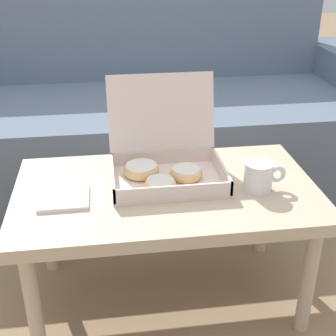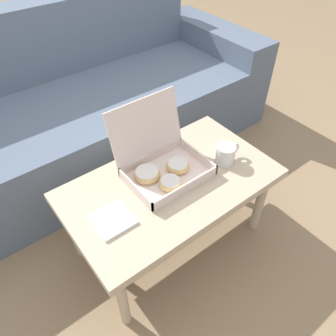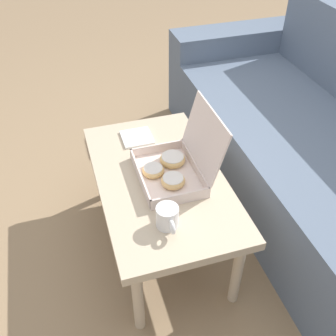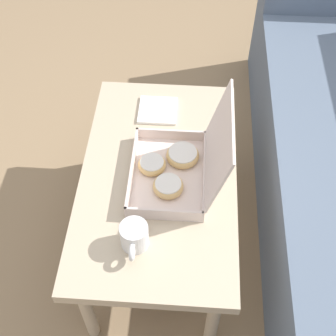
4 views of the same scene
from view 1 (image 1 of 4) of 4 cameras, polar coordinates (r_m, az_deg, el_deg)
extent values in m
plane|color=#937756|center=(1.73, -0.48, -13.86)|extent=(12.00, 12.00, 0.00)
cube|color=slate|center=(2.21, -2.89, 2.51)|extent=(1.91, 0.70, 0.45)
cube|color=slate|center=(2.56, -3.97, 10.95)|extent=(1.91, 0.20, 0.87)
cube|color=#C6B293|center=(1.45, -0.23, -3.09)|extent=(0.93, 0.54, 0.04)
cylinder|color=#C6B293|center=(1.42, -16.10, -15.86)|extent=(0.04, 0.04, 0.39)
cylinder|color=#C6B293|center=(1.51, 16.75, -12.88)|extent=(0.04, 0.04, 0.39)
cylinder|color=#C6B293|center=(1.74, -14.55, -6.63)|extent=(0.04, 0.04, 0.39)
cylinder|color=#C6B293|center=(1.82, 11.63, -4.76)|extent=(0.04, 0.04, 0.39)
cube|color=silver|center=(1.47, 0.00, -1.60)|extent=(0.35, 0.25, 0.01)
cube|color=silver|center=(1.35, 0.72, -3.04)|extent=(0.35, 0.01, 0.05)
cube|color=silver|center=(1.56, -0.62, 1.36)|extent=(0.35, 0.01, 0.05)
cube|color=silver|center=(1.44, -6.73, -1.11)|extent=(0.01, 0.25, 0.05)
cube|color=silver|center=(1.49, 6.54, -0.25)|extent=(0.01, 0.25, 0.05)
cube|color=silver|center=(1.54, -0.82, 6.80)|extent=(0.35, 0.07, 0.25)
torus|color=#E5BC75|center=(1.40, -0.95, -2.06)|extent=(0.10, 0.10, 0.03)
cylinder|color=white|center=(1.40, -0.95, -1.71)|extent=(0.08, 0.08, 0.01)
torus|color=#E5BC75|center=(1.47, 2.21, -0.64)|extent=(0.10, 0.10, 0.03)
cylinder|color=white|center=(1.47, 2.22, -0.28)|extent=(0.09, 0.09, 0.02)
torus|color=#E5BC75|center=(1.49, -3.27, -0.24)|extent=(0.12, 0.12, 0.04)
cylinder|color=white|center=(1.49, -3.28, 0.12)|extent=(0.10, 0.10, 0.02)
cylinder|color=white|center=(1.43, 10.95, -1.02)|extent=(0.09, 0.09, 0.09)
torus|color=white|center=(1.45, 13.15, -0.71)|extent=(0.05, 0.02, 0.05)
cube|color=white|center=(1.41, -12.57, -3.52)|extent=(0.15, 0.15, 0.01)
camera|label=2|loc=(0.72, -66.24, 40.36)|focal=35.00mm
camera|label=3|loc=(1.72, 58.25, 30.36)|focal=42.00mm
camera|label=4|loc=(1.87, 41.57, 39.27)|focal=50.00mm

